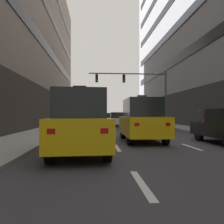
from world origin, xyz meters
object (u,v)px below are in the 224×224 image
Objects in this scene: taxi_driving_2 at (142,120)px; pedestrian_1 at (199,118)px; taxi_driving_0 at (89,118)px; pedestrian_0 at (205,119)px; taxi_driving_4 at (80,123)px; traffic_signal_0 at (139,86)px; car_driving_3 at (110,118)px; car_driving_1 at (117,119)px.

pedestrian_1 is at bearing 44.59° from taxi_driving_2.
taxi_driving_0 is 2.88× the size of pedestrian_0.
taxi_driving_4 reaches higher than pedestrian_1.
pedestrian_1 is (3.44, -7.02, -3.37)m from traffic_signal_0.
traffic_signal_0 reaches higher than pedestrian_0.
car_driving_3 is at bearing 84.07° from taxi_driving_4.
car_driving_3 is at bearing 90.38° from car_driving_1.
taxi_driving_2 is 13.32m from traffic_signal_0.
taxi_driving_2 is at bearing -100.27° from traffic_signal_0.
traffic_signal_0 is (5.50, -9.71, 3.67)m from taxi_driving_0.
taxi_driving_2 is at bearing -81.85° from taxi_driving_0.
taxi_driving_4 is 15.67m from pedestrian_0.
traffic_signal_0 is (5.26, 16.32, 3.37)m from taxi_driving_4.
car_driving_1 is 0.52× the size of traffic_signal_0.
pedestrian_0 reaches higher than car_driving_1.
car_driving_3 is at bearing 112.26° from pedestrian_0.
pedestrian_0 is (7.22, -6.52, 0.21)m from car_driving_1.
taxi_driving_2 reaches higher than car_driving_1.
pedestrian_0 is (5.11, -4.57, -3.46)m from traffic_signal_0.
taxi_driving_2 is 25.93m from car_driving_3.
pedestrian_1 is at bearing 46.90° from taxi_driving_4.
taxi_driving_0 is 0.52× the size of traffic_signal_0.
taxi_driving_2 is (-0.18, -14.63, 0.30)m from car_driving_1.
taxi_driving_0 is 18.98m from pedestrian_1.
taxi_driving_2 is 1.05× the size of car_driving_3.
car_driving_1 is at bearing 121.78° from pedestrian_1.
pedestrian_0 is (10.37, 11.75, -0.09)m from taxi_driving_4.
pedestrian_1 is (8.95, -16.73, 0.30)m from taxi_driving_0.
car_driving_3 is at bearing 105.53° from pedestrian_1.
car_driving_3 is 19.26m from pedestrian_0.
taxi_driving_4 reaches higher than pedestrian_0.
taxi_driving_0 is at bearing 113.60° from car_driving_1.
pedestrian_0 is (7.40, 8.11, -0.09)m from taxi_driving_2.
taxi_driving_2 is at bearing -132.40° from pedestrian_0.
taxi_driving_0 is at bearing 90.54° from taxi_driving_4.
taxi_driving_0 is 4.85m from car_driving_3.
car_driving_3 is (0.11, 25.93, -0.31)m from taxi_driving_2.
pedestrian_1 reaches higher than taxi_driving_0.
car_driving_1 is 2.64× the size of pedestrian_1.
taxi_driving_0 is at bearing -133.11° from car_driving_3.
traffic_signal_0 reaches higher than taxi_driving_2.
taxi_driving_4 is 2.80× the size of pedestrian_1.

